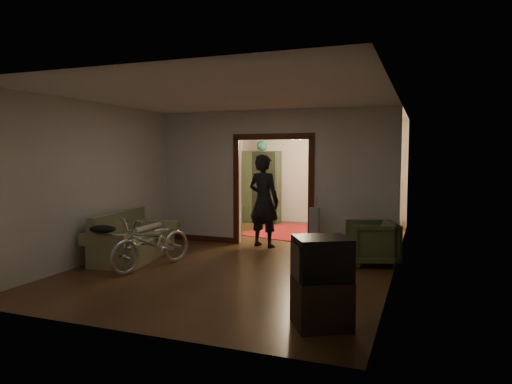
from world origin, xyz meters
The scene contains 24 objects.
floor centered at (0.00, 0.00, 0.00)m, with size 5.00×8.50×0.01m, color #382212.
ceiling centered at (0.00, 0.00, 2.80)m, with size 5.00×8.50×0.01m, color white.
wall_back centered at (0.00, 4.25, 1.40)m, with size 5.00×0.02×2.80m, color beige.
wall_left centered at (-2.50, 0.00, 1.40)m, with size 0.02×8.50×2.80m, color beige.
wall_right centered at (2.50, 0.00, 1.40)m, with size 0.02×8.50×2.80m, color beige.
partition_wall centered at (0.00, 0.75, 1.40)m, with size 5.00×0.14×2.80m, color beige.
door_casing centered at (0.00, 0.75, 1.10)m, with size 1.74×0.20×2.32m, color #38180C.
far_window centered at (0.70, 4.21, 1.55)m, with size 0.98×0.06×1.28m, color black.
chandelier centered at (0.00, 2.50, 2.35)m, with size 0.24×0.24×0.24m, color #FFE0A5.
light_switch centered at (1.05, 0.68, 1.25)m, with size 0.08×0.01×0.12m, color silver.
sofa centered at (-2.01, -1.27, 0.42)m, with size 0.82×1.83×0.84m, color #73764F.
rolled_paper centered at (-1.91, -0.97, 0.53)m, with size 0.10×0.10×0.81m, color beige.
jacket centered at (-1.96, -2.18, 0.68)m, with size 0.46×0.34×0.13m, color black.
bicycle centered at (-1.29, -1.78, 0.44)m, with size 0.58×1.66×0.87m, color silver.
armchair centered at (2.10, -0.20, 0.38)m, with size 0.80×0.82×0.75m, color #4B5A32.
tv_stand centered at (1.91, -3.37, 0.27)m, with size 0.59×0.53×0.53m, color black.
crt_tv centered at (1.91, -3.37, 0.74)m, with size 0.58×0.52×0.50m, color black.
vacuum centered at (0.95, 0.39, 0.44)m, with size 0.27×0.21×0.87m, color gray.
person centered at (-0.16, 0.56, 0.95)m, with size 0.69×0.46×1.90m, color black.
oriental_rug centered at (-0.13, 2.54, 0.01)m, with size 1.75×2.30×0.02m, color maroon.
locker centered at (-1.36, 3.82, 1.00)m, with size 1.00×0.56×2.01m, color #283922.
globe centered at (-1.36, 3.82, 1.94)m, with size 0.29×0.29×0.29m, color #1E5972.
desk centered at (1.24, 3.72, 0.37)m, with size 1.00×0.56×0.74m, color black.
desk_chair centered at (0.71, 3.38, 0.44)m, with size 0.39×0.39×0.89m, color black.
Camera 1 is at (2.95, -8.18, 1.87)m, focal length 32.00 mm.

